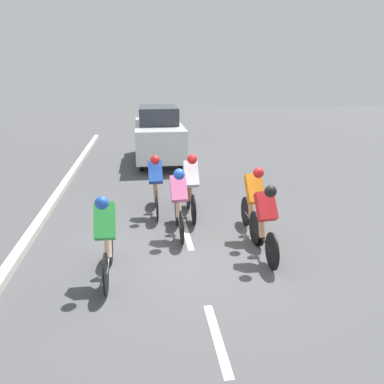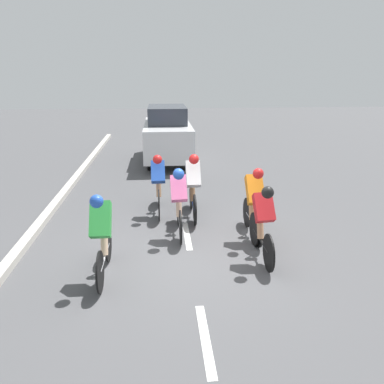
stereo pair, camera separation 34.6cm
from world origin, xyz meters
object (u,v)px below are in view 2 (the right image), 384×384
(cyclist_white, at_px, (193,184))
(cyclist_blue, at_px, (158,183))
(support_car, at_px, (167,134))
(cyclist_red, at_px, (263,220))
(cyclist_orange, at_px, (254,201))
(cyclist_green, at_px, (102,233))
(cyclist_pink, at_px, (179,200))

(cyclist_white, height_order, cyclist_blue, cyclist_white)
(cyclist_white, distance_m, support_car, 6.01)
(cyclist_red, height_order, support_car, support_car)
(cyclist_orange, height_order, support_car, support_car)
(cyclist_green, height_order, support_car, support_car)
(cyclist_white, xyz_separation_m, support_car, (0.44, -5.99, 0.22))
(cyclist_blue, height_order, support_car, support_car)
(cyclist_orange, bearing_deg, cyclist_green, 25.30)
(cyclist_pink, xyz_separation_m, cyclist_green, (1.32, 1.58, 0.01))
(cyclist_green, bearing_deg, cyclist_blue, -107.30)
(cyclist_orange, bearing_deg, cyclist_pink, -9.47)
(cyclist_white, bearing_deg, support_car, -85.80)
(cyclist_green, relative_size, cyclist_orange, 1.01)
(cyclist_white, bearing_deg, cyclist_orange, 132.82)
(cyclist_blue, distance_m, cyclist_red, 3.10)
(cyclist_green, bearing_deg, support_car, -98.37)
(cyclist_pink, xyz_separation_m, cyclist_orange, (-1.50, 0.25, 0.02))
(cyclist_white, height_order, cyclist_orange, cyclist_white)
(cyclist_orange, bearing_deg, cyclist_blue, -39.44)
(cyclist_green, bearing_deg, cyclist_pink, -129.88)
(cyclist_white, xyz_separation_m, cyclist_red, (-1.05, 2.13, -0.06))
(cyclist_green, relative_size, support_car, 0.39)
(cyclist_pink, xyz_separation_m, cyclist_red, (-1.43, 1.17, -0.02))
(cyclist_blue, distance_m, support_car, 5.65)
(cyclist_orange, xyz_separation_m, cyclist_red, (0.07, 0.92, -0.04))
(support_car, bearing_deg, cyclist_pink, 90.54)
(cyclist_pink, relative_size, cyclist_blue, 0.97)
(cyclist_white, bearing_deg, cyclist_pink, 68.69)
(cyclist_pink, relative_size, cyclist_white, 0.98)
(cyclist_red, distance_m, support_car, 8.26)
(cyclist_pink, distance_m, cyclist_green, 2.06)
(cyclist_red, bearing_deg, cyclist_green, 8.51)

